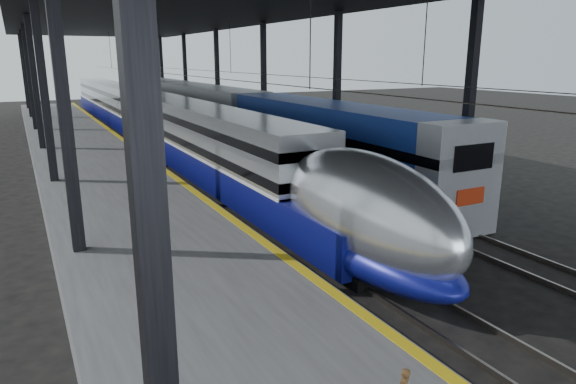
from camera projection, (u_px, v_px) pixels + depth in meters
ground at (336, 308)px, 13.71m from camera, size 160.00×160.00×0.00m
platform at (93, 167)px, 29.15m from camera, size 6.00×80.00×1.00m
yellow_strip at (142, 154)px, 30.28m from camera, size 0.30×80.00×0.01m
rails at (226, 161)px, 32.85m from camera, size 6.52×80.00×0.16m
canopy at (178, 11)px, 29.40m from camera, size 18.00×75.00×9.47m
tgv_train at (151, 121)px, 39.16m from camera, size 2.76×65.20×3.96m
second_train at (212, 113)px, 41.55m from camera, size 3.12×56.05×4.30m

